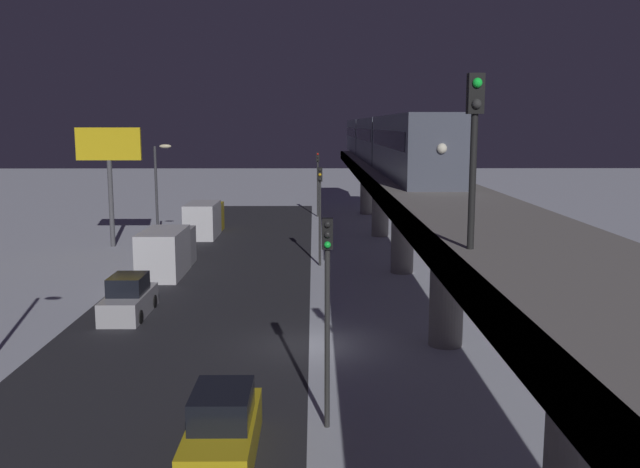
# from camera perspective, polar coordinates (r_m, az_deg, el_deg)

# --- Properties ---
(ground_plane) EXTENTS (240.00, 240.00, 0.00)m
(ground_plane) POSITION_cam_1_polar(r_m,az_deg,el_deg) (29.32, -1.77, -9.11)
(ground_plane) COLOR silver
(avenue_asphalt) EXTENTS (11.00, 101.06, 0.01)m
(avenue_asphalt) POSITION_cam_1_polar(r_m,az_deg,el_deg) (29.86, -11.65, -8.94)
(avenue_asphalt) COLOR #28282D
(avenue_asphalt) RESTS_ON ground_plane
(elevated_railway) EXTENTS (5.00, 101.06, 6.22)m
(elevated_railway) POSITION_cam_1_polar(r_m,az_deg,el_deg) (28.63, 10.34, 1.32)
(elevated_railway) COLOR gray
(elevated_railway) RESTS_ON ground_plane
(subway_train) EXTENTS (2.94, 55.47, 3.40)m
(subway_train) POSITION_cam_1_polar(r_m,az_deg,el_deg) (57.72, 4.98, 7.82)
(subway_train) COLOR #4C5160
(subway_train) RESTS_ON elevated_railway
(rail_signal) EXTENTS (0.36, 0.41, 4.00)m
(rail_signal) POSITION_cam_1_polar(r_m,az_deg,el_deg) (16.27, 12.55, 8.28)
(rail_signal) COLOR black
(rail_signal) RESTS_ON elevated_railway
(sedan_silver) EXTENTS (1.91, 4.64, 1.97)m
(sedan_silver) POSITION_cam_1_polar(r_m,az_deg,el_deg) (34.75, -15.41, -5.20)
(sedan_silver) COLOR #B2B2B7
(sedan_silver) RESTS_ON ground_plane
(sedan_yellow) EXTENTS (1.80, 4.73, 1.97)m
(sedan_yellow) POSITION_cam_1_polar(r_m,az_deg,el_deg) (19.93, -7.99, -15.69)
(sedan_yellow) COLOR gold
(sedan_yellow) RESTS_ON ground_plane
(box_truck) EXTENTS (2.40, 7.40, 2.80)m
(box_truck) POSITION_cam_1_polar(r_m,az_deg,el_deg) (58.56, -9.46, 1.22)
(box_truck) COLOR gold
(box_truck) RESTS_ON ground_plane
(delivery_van) EXTENTS (2.40, 7.40, 2.80)m
(delivery_van) POSITION_cam_1_polar(r_m,az_deg,el_deg) (44.10, -12.43, -1.38)
(delivery_van) COLOR #B2B2B7
(delivery_van) RESTS_ON ground_plane
(traffic_light_near) EXTENTS (0.32, 0.44, 6.40)m
(traffic_light_near) POSITION_cam_1_polar(r_m,az_deg,el_deg) (20.52, 0.60, -4.82)
(traffic_light_near) COLOR #2D2D2D
(traffic_light_near) RESTS_ON ground_plane
(traffic_light_mid) EXTENTS (0.32, 0.44, 6.40)m
(traffic_light_mid) POSITION_cam_1_polar(r_m,az_deg,el_deg) (44.74, -0.01, 2.67)
(traffic_light_mid) COLOR #2D2D2D
(traffic_light_mid) RESTS_ON ground_plane
(traffic_light_far) EXTENTS (0.32, 0.44, 6.40)m
(traffic_light_far) POSITION_cam_1_polar(r_m,az_deg,el_deg) (69.19, -0.19, 4.88)
(traffic_light_far) COLOR #2D2D2D
(traffic_light_far) RESTS_ON ground_plane
(commercial_billboard) EXTENTS (4.80, 0.36, 8.90)m
(commercial_billboard) POSITION_cam_1_polar(r_m,az_deg,el_deg) (54.10, -16.93, 6.16)
(commercial_billboard) COLOR #4C4C51
(commercial_billboard) RESTS_ON ground_plane
(street_lamp_far) EXTENTS (1.35, 0.44, 7.65)m
(street_lamp_far) POSITION_cam_1_polar(r_m,az_deg,el_deg) (54.33, -13.07, 4.20)
(street_lamp_far) COLOR #38383D
(street_lamp_far) RESTS_ON ground_plane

